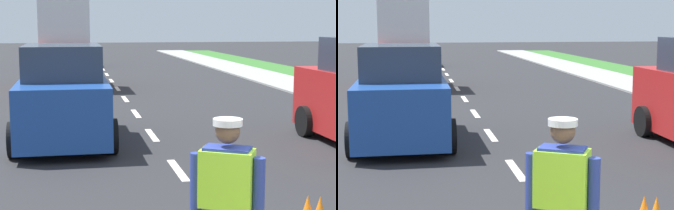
% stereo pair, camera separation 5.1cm
% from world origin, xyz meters
% --- Properties ---
extents(ground_plane, '(96.00, 96.00, 0.00)m').
position_xyz_m(ground_plane, '(0.00, 21.00, 0.00)').
color(ground_plane, '#28282B').
extents(lane_center_line, '(0.14, 46.40, 0.01)m').
position_xyz_m(lane_center_line, '(0.00, 25.20, 0.00)').
color(lane_center_line, silver).
rests_on(lane_center_line, ground).
extents(road_worker, '(0.74, 0.47, 1.67)m').
position_xyz_m(road_worker, '(-0.41, 1.28, 0.93)').
color(road_worker, '#383D4C').
rests_on(road_worker, ground).
extents(delivery_truck, '(2.16, 4.60, 3.54)m').
position_xyz_m(delivery_truck, '(-1.94, 18.44, 1.61)').
color(delivery_truck, red).
rests_on(delivery_truck, ground).
extents(car_oncoming_third, '(1.96, 4.02, 2.20)m').
position_xyz_m(car_oncoming_third, '(-1.55, 29.49, 1.02)').
color(car_oncoming_third, '#1E4799').
rests_on(car_oncoming_third, ground).
extents(car_oncoming_lead, '(2.03, 3.91, 2.04)m').
position_xyz_m(car_oncoming_lead, '(-1.92, 8.36, 0.95)').
color(car_oncoming_lead, '#1E4799').
rests_on(car_oncoming_lead, ground).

